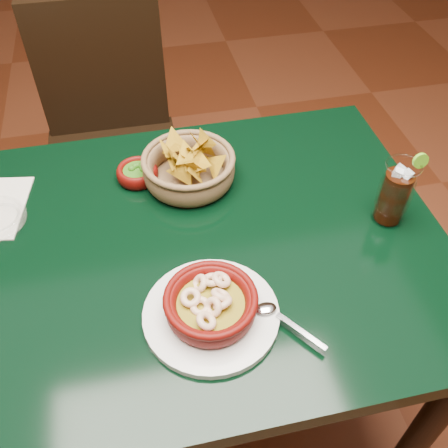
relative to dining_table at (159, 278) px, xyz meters
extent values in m
plane|color=#471C0C|center=(0.00, 0.00, -0.65)|extent=(7.00, 7.00, 0.00)
cube|color=black|center=(0.00, 0.00, 0.08)|extent=(1.20, 0.80, 0.04)
cylinder|color=black|center=(0.54, -0.34, -0.30)|extent=(0.06, 0.06, 0.71)
cylinder|color=black|center=(0.54, 0.34, -0.30)|extent=(0.06, 0.06, 0.71)
cube|color=black|center=(-0.08, 0.64, -0.19)|extent=(0.43, 0.43, 0.04)
cylinder|color=black|center=(-0.27, 0.46, -0.42)|extent=(0.04, 0.04, 0.46)
cylinder|color=black|center=(0.10, 0.45, -0.42)|extent=(0.04, 0.04, 0.46)
cylinder|color=black|center=(-0.26, 0.83, -0.42)|extent=(0.04, 0.04, 0.46)
cylinder|color=black|center=(0.10, 0.82, -0.42)|extent=(0.04, 0.04, 0.46)
cube|color=black|center=(-0.08, 0.83, 0.06)|extent=(0.41, 0.04, 0.45)
cylinder|color=silver|center=(0.08, -0.18, 0.11)|extent=(0.25, 0.25, 0.01)
cylinder|color=#490704|center=(0.08, -0.18, 0.12)|extent=(0.14, 0.14, 0.01)
torus|color=#490704|center=(0.08, -0.18, 0.13)|extent=(0.18, 0.18, 0.04)
torus|color=#490704|center=(0.08, -0.18, 0.15)|extent=(0.17, 0.17, 0.01)
cylinder|color=olive|center=(0.08, -0.18, 0.14)|extent=(0.13, 0.13, 0.01)
torus|color=beige|center=(0.10, -0.18, 0.15)|extent=(0.04, 0.05, 0.04)
torus|color=beige|center=(0.11, -0.15, 0.15)|extent=(0.05, 0.05, 0.03)
torus|color=beige|center=(0.09, -0.14, 0.15)|extent=(0.05, 0.05, 0.03)
torus|color=beige|center=(0.07, -0.14, 0.14)|extent=(0.04, 0.05, 0.04)
torus|color=beige|center=(0.05, -0.17, 0.15)|extent=(0.05, 0.05, 0.03)
torus|color=beige|center=(0.06, -0.19, 0.14)|extent=(0.04, 0.04, 0.03)
torus|color=beige|center=(0.06, -0.23, 0.15)|extent=(0.05, 0.05, 0.04)
torus|color=beige|center=(0.08, -0.20, 0.15)|extent=(0.04, 0.05, 0.04)
torus|color=beige|center=(0.10, -0.19, 0.15)|extent=(0.05, 0.05, 0.04)
cube|color=silver|center=(0.22, -0.26, 0.12)|extent=(0.07, 0.09, 0.00)
ellipsoid|color=silver|center=(0.18, -0.20, 0.12)|extent=(0.04, 0.03, 0.01)
cylinder|color=brown|center=(0.10, 0.19, 0.10)|extent=(0.18, 0.18, 0.01)
torus|color=brown|center=(0.10, 0.19, 0.13)|extent=(0.24, 0.24, 0.06)
torus|color=brown|center=(0.10, 0.19, 0.16)|extent=(0.21, 0.21, 0.01)
cone|color=#A77B13|center=(0.15, 0.21, 0.17)|extent=(0.09, 0.07, 0.09)
cone|color=#A77B13|center=(0.07, 0.22, 0.17)|extent=(0.08, 0.11, 0.08)
cone|color=#A77B13|center=(0.09, 0.17, 0.15)|extent=(0.10, 0.06, 0.09)
cone|color=#A77B13|center=(0.08, 0.24, 0.17)|extent=(0.08, 0.07, 0.07)
cone|color=#A77B13|center=(0.10, 0.19, 0.17)|extent=(0.08, 0.09, 0.06)
cone|color=#A77B13|center=(0.16, 0.17, 0.15)|extent=(0.06, 0.09, 0.08)
cone|color=#A77B13|center=(0.13, 0.18, 0.16)|extent=(0.07, 0.08, 0.08)
cone|color=#A77B13|center=(0.12, 0.20, 0.18)|extent=(0.10, 0.06, 0.10)
cone|color=#A77B13|center=(0.09, 0.20, 0.16)|extent=(0.07, 0.11, 0.09)
cone|color=#A77B13|center=(0.07, 0.20, 0.16)|extent=(0.08, 0.11, 0.08)
cone|color=#A77B13|center=(0.15, 0.21, 0.18)|extent=(0.08, 0.07, 0.07)
cone|color=#A77B13|center=(0.11, 0.16, 0.15)|extent=(0.06, 0.11, 0.09)
cone|color=#A77B13|center=(0.12, 0.20, 0.17)|extent=(0.08, 0.09, 0.08)
cone|color=#A77B13|center=(0.10, 0.19, 0.16)|extent=(0.08, 0.10, 0.08)
cone|color=#A77B13|center=(0.10, 0.19, 0.15)|extent=(0.11, 0.08, 0.08)
cone|color=#A77B13|center=(0.10, 0.17, 0.15)|extent=(0.09, 0.06, 0.10)
cone|color=#A77B13|center=(0.07, 0.20, 0.17)|extent=(0.03, 0.08, 0.08)
cone|color=#A77B13|center=(0.13, 0.17, 0.16)|extent=(0.07, 0.10, 0.07)
cone|color=#A77B13|center=(0.13, 0.22, 0.18)|extent=(0.06, 0.08, 0.09)
cone|color=#A77B13|center=(0.11, 0.17, 0.15)|extent=(0.08, 0.07, 0.11)
cone|color=#A77B13|center=(0.13, 0.20, 0.17)|extent=(0.08, 0.08, 0.10)
cone|color=#A77B13|center=(0.12, 0.18, 0.17)|extent=(0.09, 0.07, 0.09)
cylinder|color=#490704|center=(-0.01, 0.22, 0.10)|extent=(0.08, 0.08, 0.01)
torus|color=#490704|center=(-0.01, 0.22, 0.12)|extent=(0.11, 0.11, 0.04)
cylinder|color=#1B4C0C|center=(-0.01, 0.22, 0.12)|extent=(0.06, 0.06, 0.01)
sphere|color=#1B4C0C|center=(-0.02, 0.22, 0.13)|extent=(0.02, 0.02, 0.02)
sphere|color=#1B4C0C|center=(0.00, 0.22, 0.13)|extent=(0.02, 0.02, 0.02)
sphere|color=#1B4C0C|center=(-0.01, 0.23, 0.13)|extent=(0.02, 0.02, 0.02)
sphere|color=#1B4C0C|center=(-0.01, 0.23, 0.13)|extent=(0.02, 0.02, 0.02)
sphere|color=#1B4C0C|center=(0.00, 0.23, 0.13)|extent=(0.02, 0.02, 0.02)
cylinder|color=white|center=(0.50, -0.02, 0.10)|extent=(0.07, 0.07, 0.01)
torus|color=white|center=(0.50, -0.02, 0.17)|extent=(0.15, 0.15, 0.08)
cylinder|color=black|center=(0.50, -0.02, 0.16)|extent=(0.06, 0.06, 0.12)
cube|color=silver|center=(0.50, -0.01, 0.22)|extent=(0.03, 0.02, 0.03)
cube|color=silver|center=(0.51, -0.03, 0.22)|extent=(0.03, 0.02, 0.03)
cube|color=silver|center=(0.49, -0.02, 0.22)|extent=(0.03, 0.03, 0.02)
torus|color=white|center=(0.50, -0.02, 0.24)|extent=(0.07, 0.07, 0.00)
cylinder|color=#5AA119|center=(0.53, -0.02, 0.25)|extent=(0.03, 0.01, 0.03)
camera|label=1|loc=(0.00, -0.68, 0.86)|focal=40.00mm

